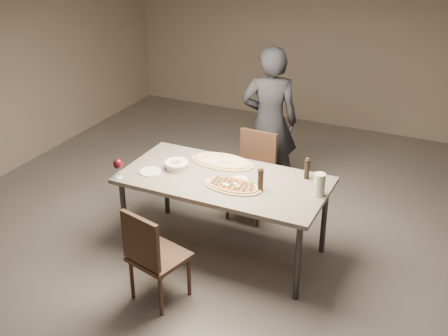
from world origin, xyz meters
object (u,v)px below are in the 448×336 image
at_px(zucchini_pizza, 233,186).
at_px(pepper_mill_left, 261,180).
at_px(chair_near, 152,253).
at_px(diner, 269,122).
at_px(carafe, 319,185).
at_px(dining_table, 224,184).
at_px(bread_basket, 176,164).
at_px(ham_pizza, 222,161).
at_px(chair_far, 254,170).

distance_m(zucchini_pizza, pepper_mill_left, 0.25).
bearing_deg(zucchini_pizza, chair_near, -125.98).
bearing_deg(zucchini_pizza, diner, 85.95).
distance_m(carafe, diner, 1.49).
bearing_deg(dining_table, zucchini_pizza, -41.30).
bearing_deg(dining_table, carafe, 4.18).
relative_size(bread_basket, carafe, 1.11).
xyz_separation_m(ham_pizza, chair_near, (-0.05, -1.17, -0.30)).
distance_m(dining_table, ham_pizza, 0.32).
bearing_deg(dining_table, bread_basket, -178.17).
bearing_deg(zucchini_pizza, ham_pizza, 113.39).
relative_size(dining_table, carafe, 9.28).
height_order(zucchini_pizza, ham_pizza, zucchini_pizza).
height_order(dining_table, ham_pizza, ham_pizza).
relative_size(dining_table, pepper_mill_left, 8.48).
height_order(pepper_mill_left, chair_far, pepper_mill_left).
distance_m(pepper_mill_left, chair_far, 1.00).
bearing_deg(zucchini_pizza, pepper_mill_left, 0.51).
distance_m(bread_basket, chair_near, 0.97).
relative_size(zucchini_pizza, ham_pizza, 0.84).
relative_size(zucchini_pizza, carafe, 2.63).
relative_size(ham_pizza, chair_far, 0.70).
distance_m(pepper_mill_left, chair_near, 1.07).
distance_m(ham_pizza, bread_basket, 0.43).
distance_m(ham_pizza, chair_near, 1.20).
distance_m(zucchini_pizza, chair_near, 0.89).
xyz_separation_m(dining_table, diner, (-0.06, 1.25, 0.12)).
bearing_deg(chair_near, carafe, 56.58).
bearing_deg(pepper_mill_left, zucchini_pizza, -167.16).
height_order(ham_pizza, diner, diner).
xyz_separation_m(carafe, chair_near, (-1.03, -0.95, -0.38)).
height_order(bread_basket, chair_far, chair_far).
bearing_deg(bread_basket, dining_table, 1.83).
xyz_separation_m(dining_table, carafe, (0.83, 0.06, 0.15)).
xyz_separation_m(ham_pizza, carafe, (0.98, -0.21, 0.08)).
height_order(ham_pizza, pepper_mill_left, pepper_mill_left).
bearing_deg(zucchini_pizza, chair_far, 88.52).
bearing_deg(diner, zucchini_pizza, 75.96).
height_order(dining_table, chair_near, chair_near).
bearing_deg(diner, chair_near, 63.97).
relative_size(pepper_mill_left, diner, 0.13).
relative_size(ham_pizza, carafe, 3.12).
xyz_separation_m(zucchini_pizza, bread_basket, (-0.60, 0.11, 0.03)).
xyz_separation_m(dining_table, ham_pizza, (-0.15, 0.27, 0.07)).
xyz_separation_m(bread_basket, pepper_mill_left, (0.83, -0.05, 0.05)).
height_order(zucchini_pizza, chair_far, chair_far).
bearing_deg(chair_near, diner, 100.19).
bearing_deg(chair_near, bread_basket, 120.56).
height_order(zucchini_pizza, diner, diner).
height_order(zucchini_pizza, bread_basket, bread_basket).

